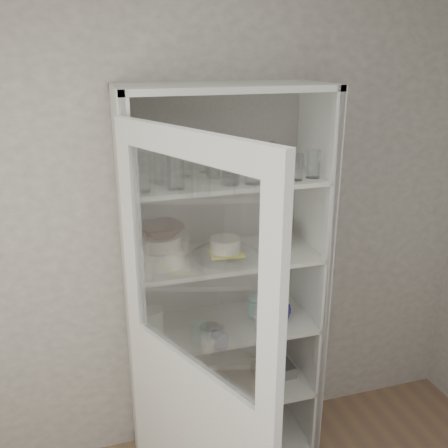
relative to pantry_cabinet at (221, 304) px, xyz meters
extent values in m
cube|color=#9B9991|center=(-0.20, 0.16, 0.36)|extent=(3.60, 0.02, 2.60)
cube|color=beige|center=(-0.48, -0.06, 0.11)|extent=(0.03, 0.45, 2.10)
cube|color=beige|center=(0.48, -0.06, 0.11)|extent=(0.03, 0.45, 2.10)
cube|color=gray|center=(0.00, 0.15, 0.11)|extent=(1.00, 0.03, 2.10)
cube|color=beige|center=(0.00, -0.06, 1.14)|extent=(1.00, 0.45, 0.03)
cube|color=beige|center=(0.00, -0.06, -0.90)|extent=(1.00, 0.45, 0.08)
cube|color=silver|center=(0.00, -0.08, -0.49)|extent=(0.94, 0.42, 0.02)
cube|color=silver|center=(0.00, -0.08, -0.09)|extent=(0.94, 0.42, 0.02)
cube|color=silver|center=(0.00, -0.08, 0.31)|extent=(0.94, 0.42, 0.02)
cube|color=silver|center=(0.00, -0.08, 0.71)|extent=(0.94, 0.42, 0.02)
cube|color=beige|center=(-0.31, -0.70, 1.01)|extent=(0.41, 0.84, 0.10)
cube|color=beige|center=(-0.48, -0.33, 0.56)|extent=(0.07, 0.10, 0.80)
cube|color=beige|center=(-0.15, -1.07, 0.56)|extent=(0.07, 0.10, 0.80)
cube|color=silver|center=(-0.31, -0.70, 0.56)|extent=(0.31, 0.66, 0.78)
cylinder|color=silver|center=(-0.41, -0.20, 0.80)|extent=(0.10, 0.10, 0.15)
cylinder|color=silver|center=(-0.26, -0.20, 0.80)|extent=(0.10, 0.10, 0.16)
cylinder|color=silver|center=(-0.02, -0.21, 0.80)|extent=(0.09, 0.09, 0.16)
cylinder|color=silver|center=(0.00, -0.20, 0.79)|extent=(0.09, 0.09, 0.14)
cylinder|color=silver|center=(0.09, -0.21, 0.79)|extent=(0.08, 0.08, 0.14)
cylinder|color=silver|center=(0.31, -0.21, 0.78)|extent=(0.08, 0.08, 0.13)
cylinder|color=silver|center=(0.41, -0.19, 0.79)|extent=(0.09, 0.09, 0.13)
cylinder|color=silver|center=(-0.32, -0.06, 0.79)|extent=(0.08, 0.08, 0.14)
cylinder|color=silver|center=(-0.30, -0.10, 0.80)|extent=(0.10, 0.10, 0.16)
cylinder|color=silver|center=(0.03, -0.08, 0.79)|extent=(0.08, 0.08, 0.15)
cylinder|color=silver|center=(-0.05, -0.05, 0.79)|extent=(0.08, 0.08, 0.13)
cylinder|color=silver|center=(0.04, -0.08, 0.78)|extent=(0.08, 0.08, 0.13)
cylinder|color=white|center=(-0.33, -0.09, 0.36)|extent=(0.23, 0.23, 0.08)
cylinder|color=white|center=(-0.27, 0.07, 0.36)|extent=(0.23, 0.23, 0.07)
cylinder|color=beige|center=(-0.33, -0.09, 0.44)|extent=(0.21, 0.21, 0.06)
imported|color=#41170E|center=(-0.33, -0.09, 0.49)|extent=(0.26, 0.26, 0.05)
cylinder|color=silver|center=(0.00, -0.10, 0.33)|extent=(0.43, 0.43, 0.02)
cube|color=yellow|center=(0.00, -0.10, 0.35)|extent=(0.18, 0.18, 0.01)
cylinder|color=white|center=(0.00, -0.10, 0.39)|extent=(0.20, 0.20, 0.07)
cylinder|color=#B6B6B6|center=(0.27, -0.07, 0.38)|extent=(0.14, 0.14, 0.12)
imported|color=navy|center=(0.30, -0.12, -0.04)|extent=(0.12, 0.12, 0.09)
imported|color=teal|center=(0.23, -0.03, -0.03)|extent=(0.12, 0.12, 0.10)
imported|color=white|center=(0.17, -0.17, -0.04)|extent=(0.11, 0.11, 0.08)
cylinder|color=teal|center=(0.19, -0.05, -0.03)|extent=(0.09, 0.09, 0.09)
ellipsoid|color=teal|center=(0.19, -0.05, 0.02)|extent=(0.09, 0.09, 0.02)
cylinder|color=silver|center=(-0.10, -0.15, -0.06)|extent=(0.11, 0.11, 0.04)
cylinder|color=white|center=(-0.38, -0.05, -0.01)|extent=(0.12, 0.12, 0.13)
imported|color=beige|center=(-0.09, -0.08, -0.45)|extent=(0.26, 0.26, 0.07)
cube|color=gray|center=(0.30, -0.06, -0.45)|extent=(0.23, 0.17, 0.07)
camera|label=1|loc=(-0.67, -2.31, 1.31)|focal=40.00mm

